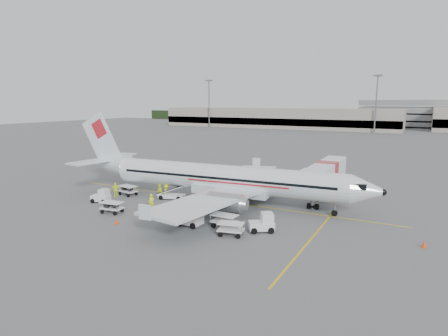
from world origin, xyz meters
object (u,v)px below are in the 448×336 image
Objects in this scene: belt_loader at (171,190)px; tug_fore at (261,222)px; tug_aft at (101,196)px; tug_mid at (190,216)px; aircraft at (225,160)px; jet_bridge at (326,180)px.

belt_loader reaches higher than tug_fore.
tug_aft is at bearing -156.24° from belt_loader.
tug_mid reaches higher than tug_fore.
tug_mid is at bearing 161.31° from tug_fore.
aircraft is 15.68× the size of tug_mid.
tug_aft is (-13.57, -6.81, -4.43)m from aircraft.
jet_bridge is 7.13× the size of tug_mid.
aircraft reaches higher than belt_loader.
tug_fore reaches higher than tug_aft.
tug_mid is at bearing -117.62° from jet_bridge.
jet_bridge is at bearing 16.59° from belt_loader.
tug_mid is at bearing -21.18° from tug_aft.
belt_loader is at bearing -149.02° from jet_bridge.
jet_bridge is at bearing 20.89° from tug_aft.
belt_loader is 1.83× the size of tug_fore.
tug_aft is (-21.37, 0.45, -0.07)m from tug_fore.
tug_mid is at bearing -58.98° from belt_loader.
aircraft is 11.51m from tug_fore.
jet_bridge reaches higher than tug_aft.
tug_aft is (-23.67, -15.63, -1.44)m from jet_bridge.
jet_bridge is at bearing 36.97° from aircraft.
tug_fore is 0.97× the size of tug_mid.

